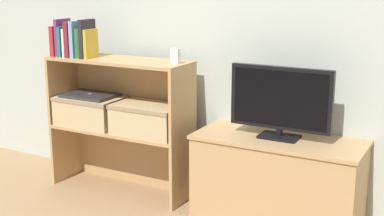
# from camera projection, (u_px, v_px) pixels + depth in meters

# --- Properties ---
(ground_plane) EXTENTS (16.00, 16.00, 0.00)m
(ground_plane) POSITION_uv_depth(u_px,v_px,m) (180.00, 214.00, 3.20)
(ground_plane) COLOR #A37F56
(wall_back) EXTENTS (10.00, 0.05, 2.40)m
(wall_back) POSITION_uv_depth(u_px,v_px,m) (213.00, 7.00, 3.28)
(wall_back) COLOR #B2BCB2
(wall_back) RESTS_ON ground_plane
(tv_stand) EXTENTS (0.96, 0.41, 0.50)m
(tv_stand) POSITION_uv_depth(u_px,v_px,m) (277.00, 179.00, 3.06)
(tv_stand) COLOR tan
(tv_stand) RESTS_ON ground_plane
(tv) EXTENTS (0.58, 0.14, 0.41)m
(tv) POSITION_uv_depth(u_px,v_px,m) (280.00, 101.00, 2.95)
(tv) COLOR black
(tv) RESTS_ON tv_stand
(bookshelf_lower_tier) EXTENTS (0.95, 0.32, 0.42)m
(bookshelf_lower_tier) POSITION_uv_depth(u_px,v_px,m) (127.00, 148.00, 3.56)
(bookshelf_lower_tier) COLOR tan
(bookshelf_lower_tier) RESTS_ON ground_plane
(bookshelf_upper_tier) EXTENTS (0.95, 0.32, 0.46)m
(bookshelf_upper_tier) POSITION_uv_depth(u_px,v_px,m) (125.00, 83.00, 3.46)
(bookshelf_upper_tier) COLOR tan
(bookshelf_upper_tier) RESTS_ON bookshelf_lower_tier
(book_crimson) EXTENTS (0.03, 0.16, 0.20)m
(book_crimson) POSITION_uv_depth(u_px,v_px,m) (59.00, 41.00, 3.50)
(book_crimson) COLOR #B22328
(book_crimson) RESTS_ON bookshelf_upper_tier
(book_plum) EXTENTS (0.02, 0.14, 0.24)m
(book_plum) POSITION_uv_depth(u_px,v_px,m) (63.00, 37.00, 3.48)
(book_plum) COLOR #6B2D66
(book_plum) RESTS_ON bookshelf_upper_tier
(book_teal) EXTENTS (0.02, 0.15, 0.19)m
(book_teal) POSITION_uv_depth(u_px,v_px,m) (66.00, 41.00, 3.47)
(book_teal) COLOR #1E7075
(book_teal) RESTS_ON bookshelf_upper_tier
(book_ivory) EXTENTS (0.02, 0.13, 0.18)m
(book_ivory) POSITION_uv_depth(u_px,v_px,m) (69.00, 42.00, 3.46)
(book_ivory) COLOR silver
(book_ivory) RESTS_ON bookshelf_upper_tier
(book_maroon) EXTENTS (0.03, 0.16, 0.23)m
(book_maroon) POSITION_uv_depth(u_px,v_px,m) (74.00, 39.00, 3.44)
(book_maroon) COLOR maroon
(book_maroon) RESTS_ON bookshelf_upper_tier
(book_skyblue) EXTENTS (0.03, 0.15, 0.23)m
(book_skyblue) POSITION_uv_depth(u_px,v_px,m) (78.00, 39.00, 3.42)
(book_skyblue) COLOR #709ECC
(book_skyblue) RESTS_ON bookshelf_upper_tier
(book_forest) EXTENTS (0.03, 0.12, 0.19)m
(book_forest) POSITION_uv_depth(u_px,v_px,m) (83.00, 43.00, 3.41)
(book_forest) COLOR #286638
(book_forest) RESTS_ON bookshelf_upper_tier
(book_charcoal) EXTENTS (0.03, 0.14, 0.24)m
(book_charcoal) POSITION_uv_depth(u_px,v_px,m) (87.00, 39.00, 3.39)
(book_charcoal) COLOR #232328
(book_charcoal) RESTS_ON bookshelf_upper_tier
(book_mustard) EXTENTS (0.02, 0.13, 0.18)m
(book_mustard) POSITION_uv_depth(u_px,v_px,m) (91.00, 44.00, 3.38)
(book_mustard) COLOR gold
(book_mustard) RESTS_ON bookshelf_upper_tier
(baby_monitor) EXTENTS (0.05, 0.04, 0.12)m
(baby_monitor) POSITION_uv_depth(u_px,v_px,m) (175.00, 56.00, 3.17)
(baby_monitor) COLOR white
(baby_monitor) RESTS_ON bookshelf_upper_tier
(storage_basket_left) EXTENTS (0.43, 0.28, 0.19)m
(storage_basket_left) POSITION_uv_depth(u_px,v_px,m) (91.00, 109.00, 3.55)
(storage_basket_left) COLOR tan
(storage_basket_left) RESTS_ON bookshelf_lower_tier
(storage_basket_right) EXTENTS (0.43, 0.28, 0.19)m
(storage_basket_right) POSITION_uv_depth(u_px,v_px,m) (149.00, 118.00, 3.34)
(storage_basket_right) COLOR tan
(storage_basket_right) RESTS_ON bookshelf_lower_tier
(laptop) EXTENTS (0.34, 0.24, 0.02)m
(laptop) POSITION_uv_depth(u_px,v_px,m) (90.00, 95.00, 3.52)
(laptop) COLOR #2D2D33
(laptop) RESTS_ON storage_basket_left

